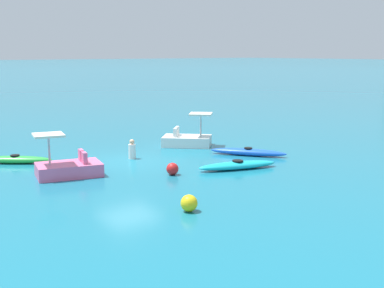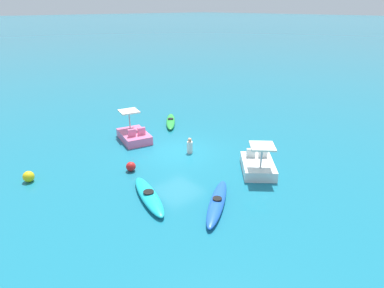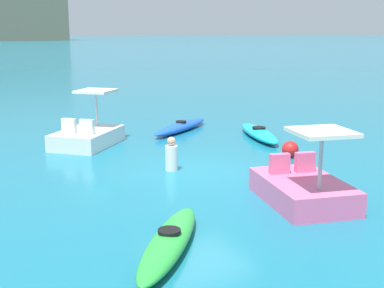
% 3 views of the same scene
% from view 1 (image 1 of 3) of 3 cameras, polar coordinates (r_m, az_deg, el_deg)
% --- Properties ---
extents(ground_plane, '(600.00, 600.00, 0.00)m').
position_cam_1_polar(ground_plane, '(22.28, -7.11, -2.01)').
color(ground_plane, '#19728C').
extents(kayak_cyan, '(1.73, 3.41, 0.37)m').
position_cam_1_polar(kayak_cyan, '(20.82, 5.12, -2.38)').
color(kayak_cyan, '#19B7C6').
rests_on(kayak_cyan, ground_plane).
extents(kayak_green, '(2.50, 2.82, 0.37)m').
position_cam_1_polar(kayak_green, '(23.10, -19.14, -1.66)').
color(kayak_green, green).
rests_on(kayak_green, ground_plane).
extents(kayak_blue, '(3.27, 2.47, 0.37)m').
position_cam_1_polar(kayak_blue, '(23.61, 6.28, -0.89)').
color(kayak_blue, blue).
rests_on(kayak_blue, ground_plane).
extents(pedal_boat_white, '(2.76, 2.75, 1.68)m').
position_cam_1_polar(pedal_boat_white, '(25.85, -0.52, 0.53)').
color(pedal_boat_white, white).
rests_on(pedal_boat_white, ground_plane).
extents(pedal_boat_pink, '(2.07, 2.70, 1.68)m').
position_cam_1_polar(pedal_boat_pink, '(20.14, -13.65, -2.56)').
color(pedal_boat_pink, pink).
rests_on(pedal_boat_pink, ground_plane).
extents(buoy_yellow, '(0.51, 0.51, 0.51)m').
position_cam_1_polar(buoy_yellow, '(15.30, -0.33, -6.62)').
color(buoy_yellow, yellow).
rests_on(buoy_yellow, ground_plane).
extents(buoy_red, '(0.48, 0.48, 0.48)m').
position_cam_1_polar(buoy_red, '(19.78, -2.20, -2.79)').
color(buoy_red, red).
rests_on(buoy_red, ground_plane).
extents(person_near_shore, '(0.45, 0.45, 0.88)m').
position_cam_1_polar(person_near_shore, '(22.88, -6.71, -0.69)').
color(person_near_shore, silver).
rests_on(person_near_shore, ground_plane).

